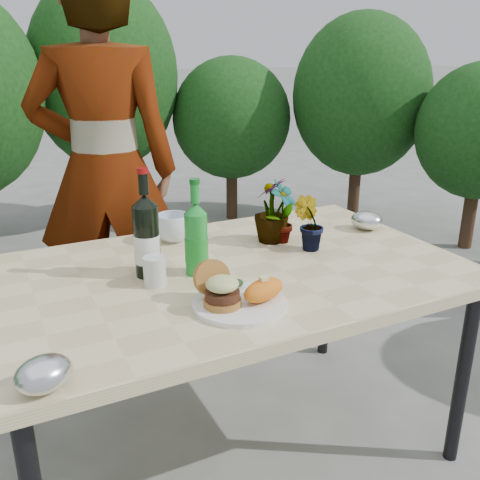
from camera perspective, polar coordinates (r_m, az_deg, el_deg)
name	(u,v)px	position (r m, az deg, el deg)	size (l,w,h in m)	color
ground	(231,446)	(2.23, -0.98, -21.14)	(80.00, 80.00, 0.00)	slate
patio_table	(230,284)	(1.85, -1.10, -4.72)	(1.60, 1.00, 0.75)	beige
shrub_hedge	(105,121)	(3.20, -14.16, 12.23)	(6.89, 5.04, 2.02)	#382316
dinner_plate	(240,304)	(1.57, -0.04, -6.81)	(0.28, 0.28, 0.01)	white
burger_stack	(220,288)	(1.54, -2.19, -5.17)	(0.11, 0.16, 0.11)	#B7722D
sweet_potato	(264,290)	(1.57, 2.53, -5.34)	(0.15, 0.08, 0.06)	orange
grilled_veg	(231,285)	(1.64, -0.94, -4.77)	(0.08, 0.05, 0.03)	olive
wine_bottle	(147,237)	(1.76, -9.92, 0.28)	(0.09, 0.09, 0.36)	black
sparkling_water	(196,240)	(1.76, -4.69, 0.01)	(0.08, 0.08, 0.32)	#1A8F2B
plastic_cup	(155,271)	(1.71, -9.08, -3.29)	(0.07, 0.07, 0.10)	silver
seedling_left	(283,212)	(2.04, 4.59, 2.99)	(0.13, 0.09, 0.25)	#25501B
seedling_mid	(309,224)	(1.99, 7.36, 1.75)	(0.11, 0.09, 0.20)	#265E20
seedling_right	(272,210)	(2.06, 3.41, 3.19)	(0.14, 0.14, 0.25)	#235A1F
blue_bowl	(173,228)	(2.09, -7.15, 1.30)	(0.14, 0.14, 0.11)	silver
foil_packet_left	(44,374)	(1.28, -20.22, -13.26)	(0.13, 0.11, 0.08)	silver
foil_packet_right	(367,220)	(2.28, 13.35, 2.05)	(0.13, 0.11, 0.08)	silver
person	(105,172)	(2.56, -14.18, 7.08)	(0.68, 0.44, 1.85)	#8E6047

